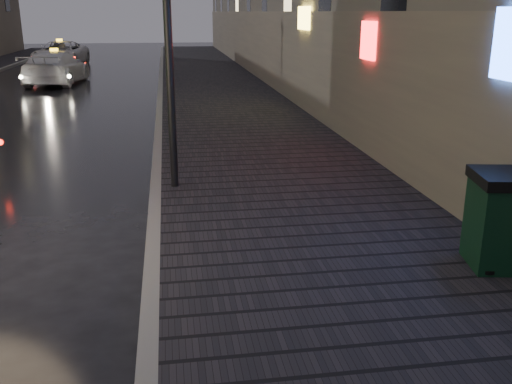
# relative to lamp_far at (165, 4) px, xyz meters

# --- Properties ---
(sidewalk) EXTENTS (4.60, 58.00, 0.15)m
(sidewalk) POSITION_rel_lamp_far_xyz_m (2.05, -1.00, -3.41)
(sidewalk) COLOR black
(sidewalk) RESTS_ON ground
(curb) EXTENTS (0.20, 58.00, 0.15)m
(curb) POSITION_rel_lamp_far_xyz_m (-0.35, -1.00, -3.41)
(curb) COLOR slate
(curb) RESTS_ON ground
(lamp_far) EXTENTS (0.36, 0.36, 5.28)m
(lamp_far) POSITION_rel_lamp_far_xyz_m (0.00, 0.00, 0.00)
(lamp_far) COLOR black
(lamp_far) RESTS_ON sidewalk
(trash_bin) EXTENTS (0.92, 0.92, 1.20)m
(trash_bin) POSITION_rel_lamp_far_xyz_m (3.95, -20.05, -2.73)
(trash_bin) COLOR black
(trash_bin) RESTS_ON sidewalk
(taxi_mid) EXTENTS (2.59, 5.28, 1.48)m
(taxi_mid) POSITION_rel_lamp_far_xyz_m (-5.05, 1.50, -2.75)
(taxi_mid) COLOR white
(taxi_mid) RESTS_ON ground
(taxi_far) EXTENTS (3.00, 5.56, 1.48)m
(taxi_far) POSITION_rel_lamp_far_xyz_m (-6.41, 11.02, -2.75)
(taxi_far) COLOR silver
(taxi_far) RESTS_ON ground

